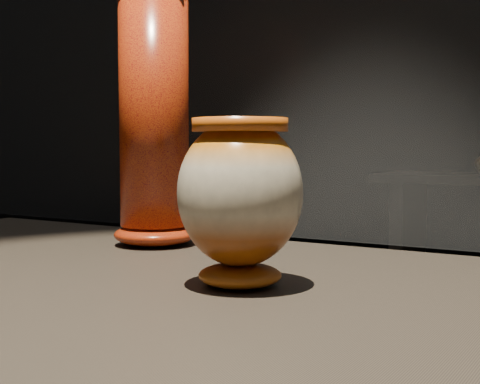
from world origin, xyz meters
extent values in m
cube|color=black|center=(0.00, 0.00, 0.88)|extent=(2.00, 0.80, 0.05)
ellipsoid|color=#83380B|center=(-0.15, 0.03, 0.91)|extent=(0.12, 0.12, 0.03)
ellipsoid|color=beige|center=(-0.15, 0.03, 1.01)|extent=(0.18, 0.18, 0.17)
cylinder|color=orange|center=(-0.15, 0.03, 1.09)|extent=(0.14, 0.14, 0.02)
ellipsoid|color=#B43E0C|center=(-0.45, 0.24, 0.92)|extent=(0.17, 0.17, 0.04)
cylinder|color=#B43E0C|center=(-0.45, 0.24, 1.13)|extent=(0.14, 0.14, 0.39)
cube|color=black|center=(-0.98, 3.40, 0.42)|extent=(0.08, 0.50, 0.85)
camera|label=1|loc=(0.25, -0.63, 1.07)|focal=50.00mm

